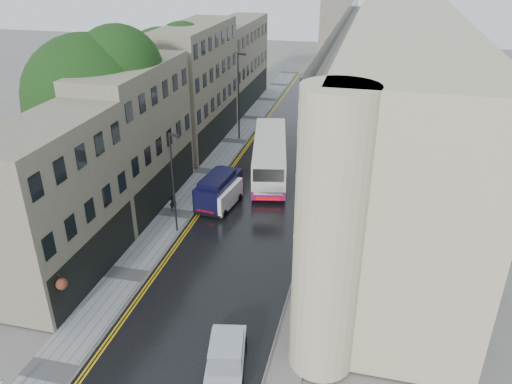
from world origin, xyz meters
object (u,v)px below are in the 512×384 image
at_px(silver_hatchback, 206,376).
at_px(lamp_post_far, 239,97).
at_px(tree_near, 92,120).
at_px(white_lorry, 300,131).
at_px(tree_far, 164,87).
at_px(white_van, 205,202).
at_px(cream_bus, 254,172).
at_px(pedestrian, 173,202).
at_px(lamp_post_near, 173,184).
at_px(navy_van, 198,196).

distance_m(silver_hatchback, lamp_post_far, 34.23).
height_order(tree_near, white_lorry, tree_near).
distance_m(tree_far, white_van, 16.49).
xyz_separation_m(tree_far, cream_bus, (11.20, -8.05, -4.54)).
relative_size(silver_hatchback, pedestrian, 2.64).
bearing_deg(tree_far, white_lorry, 10.04).
bearing_deg(cream_bus, lamp_post_near, -126.05).
relative_size(tree_far, white_van, 2.96).
height_order(tree_near, lamp_post_far, tree_near).
bearing_deg(white_lorry, pedestrian, -116.13).
relative_size(white_lorry, white_van, 1.77).
distance_m(white_van, lamp_post_near, 4.42).
distance_m(tree_far, cream_bus, 14.52).
relative_size(cream_bus, white_lorry, 1.65).
xyz_separation_m(tree_far, navy_van, (7.90, -12.95, -4.88)).
bearing_deg(pedestrian, tree_far, -71.26).
relative_size(navy_van, lamp_post_near, 0.70).
distance_m(white_van, lamp_post_far, 17.29).
distance_m(cream_bus, silver_hatchback, 21.68).
bearing_deg(tree_far, white_van, -57.11).
xyz_separation_m(white_van, lamp_post_far, (-1.83, 16.79, 3.70)).
height_order(silver_hatchback, lamp_post_far, lamp_post_far).
distance_m(white_van, pedestrian, 2.50).
bearing_deg(white_lorry, lamp_post_far, 168.53).
relative_size(silver_hatchback, lamp_post_far, 0.44).
bearing_deg(tree_far, lamp_post_far, 28.85).
xyz_separation_m(silver_hatchback, lamp_post_far, (-7.53, 33.17, 3.90)).
xyz_separation_m(tree_near, cream_bus, (11.50, 4.95, -5.25)).
bearing_deg(silver_hatchback, lamp_post_far, 91.36).
distance_m(tree_near, silver_hatchback, 22.81).
bearing_deg(silver_hatchback, navy_van, 99.35).
bearing_deg(lamp_post_near, lamp_post_far, 100.45).
bearing_deg(tree_near, white_lorry, 48.11).
distance_m(cream_bus, lamp_post_near, 9.32).
bearing_deg(lamp_post_far, tree_far, -130.10).
bearing_deg(cream_bus, tree_near, -167.97).
distance_m(navy_van, pedestrian, 2.03).
height_order(navy_van, lamp_post_far, lamp_post_far).
bearing_deg(tree_near, silver_hatchback, -48.73).
xyz_separation_m(silver_hatchback, lamp_post_near, (-6.78, 13.23, 3.09)).
xyz_separation_m(tree_near, pedestrian, (6.32, -0.53, -6.06)).
bearing_deg(white_lorry, lamp_post_near, -109.05).
bearing_deg(navy_van, white_lorry, 76.45).
bearing_deg(lamp_post_near, pedestrian, 125.10).
bearing_deg(tree_far, tree_near, -91.32).
bearing_deg(lamp_post_far, cream_bus, -47.76).
bearing_deg(navy_van, pedestrian, -156.24).
bearing_deg(tree_far, cream_bus, -35.71).
distance_m(silver_hatchback, navy_van, 17.72).
xyz_separation_m(cream_bus, lamp_post_far, (-4.54, 11.72, 2.98)).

